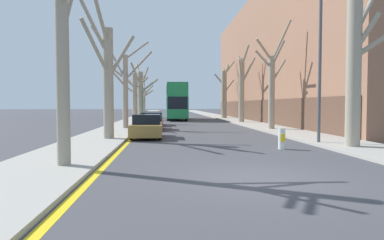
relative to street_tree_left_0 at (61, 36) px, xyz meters
The scene contains 21 objects.
ground_plane 7.24m from the street_tree_left_0, 17.81° to the right, with size 300.00×300.00×0.00m, color #424247.
sidewalk_left 48.34m from the street_tree_left_0, 90.68° to the left, with size 3.23×120.00×0.12m, color #A39E93.
sidewalk_right 49.80m from the street_tree_left_0, 76.04° to the left, with size 3.23×120.00×0.12m, color #A39E93.
building_facade_right 34.91m from the street_tree_left_0, 57.67° to the left, with size 10.08×46.61×15.04m.
kerb_line_stripe 48.36m from the street_tree_left_0, 88.55° to the left, with size 0.24×120.00×0.01m, color yellow.
street_tree_left_0 is the anchor object (origin of this frame).
street_tree_left_1 8.39m from the street_tree_left_0, 90.06° to the left, with size 3.04×3.14×7.95m.
street_tree_left_2 17.01m from the street_tree_left_0, 90.01° to the left, with size 4.17×2.03×7.24m.
street_tree_left_3 25.47m from the street_tree_left_0, 90.11° to the left, with size 3.74×2.59×5.78m.
street_tree_left_4 34.78m from the street_tree_left_0, 90.06° to the left, with size 3.62×4.31×7.71m.
street_tree_left_5 43.43m from the street_tree_left_0, 90.31° to the left, with size 4.14×3.33×6.06m.
street_tree_right_0 12.29m from the street_tree_left_0, 18.36° to the left, with size 1.99×2.10×7.42m.
street_tree_right_1 19.03m from the street_tree_left_0, 52.91° to the left, with size 2.80×1.96×8.35m.
street_tree_right_2 28.55m from the street_tree_left_0, 66.10° to the left, with size 2.20×3.75×8.34m.
street_tree_right_3 39.25m from the street_tree_left_0, 72.76° to the left, with size 3.18×1.95×8.40m.
double_decker_bus 34.82m from the street_tree_left_0, 82.31° to the left, with size 2.58×10.94×4.66m.
parked_car_0 10.51m from the street_tree_left_0, 77.82° to the left, with size 1.81×4.11×1.41m.
parked_car_1 16.89m from the street_tree_left_0, 82.71° to the left, with size 1.82×4.53×1.37m.
parked_car_2 22.36m from the street_tree_left_0, 84.55° to the left, with size 1.78×4.44×1.34m.
lamp_post 12.13m from the street_tree_left_0, 27.66° to the left, with size 1.40×0.20×7.64m.
traffic_bollard 9.95m from the street_tree_left_0, 25.43° to the left, with size 0.31×0.32×0.95m.
Camera 1 is at (-2.51, -9.03, 1.98)m, focal length 32.00 mm.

